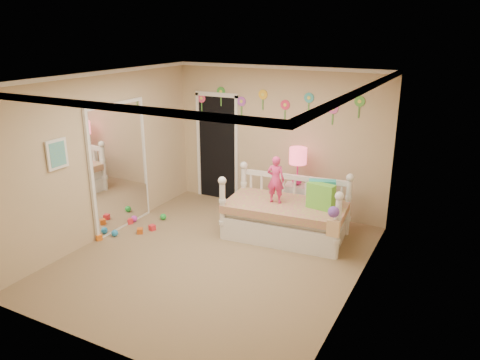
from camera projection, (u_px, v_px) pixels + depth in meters
The scene contains 18 objects.
floor at pixel (215, 259), 6.77m from camera, with size 4.00×4.50×0.01m, color #7F684C.
ceiling at pixel (211, 78), 5.95m from camera, with size 4.00×4.50×0.01m, color white.
back_wall at pixel (278, 140), 8.25m from camera, with size 4.00×0.01×2.60m, color tan.
left_wall at pixel (103, 156), 7.24m from camera, with size 0.01×4.50×2.60m, color tan.
right_wall at pixel (359, 197), 5.48m from camera, with size 0.01×4.50×2.60m, color tan.
crown_molding at pixel (212, 80), 5.96m from camera, with size 4.00×4.50×0.06m, color white, non-canonical shape.
daybed at pixel (286, 206), 7.33m from camera, with size 1.91×1.03×1.03m, color white, non-canonical shape.
pillow_turquoise at pixel (322, 193), 7.17m from camera, with size 0.41×0.14×0.41m, color #23A2B1.
pillow_lime at pixel (321, 196), 7.03m from camera, with size 0.42×0.16×0.40m, color #6CCF3F.
child at pixel (276, 180), 7.22m from camera, with size 0.28×0.18×0.76m, color #F43782.
nightstand at pixel (296, 202), 8.04m from camera, with size 0.39×0.30×0.65m, color white.
table_lamp at pixel (298, 160), 7.80m from camera, with size 0.30×0.30×0.65m.
closet_doorway at pixel (217, 147), 8.88m from camera, with size 0.90×0.04×2.07m, color black.
flower_decals at pixel (274, 104), 8.08m from camera, with size 3.40×0.02×0.50m, color #B2668C, non-canonical shape.
mirror_closet at pixel (120, 167), 7.56m from camera, with size 0.07×1.30×2.10m, color white.
wall_picture at pixel (57, 154), 6.39m from camera, with size 0.05×0.34×0.42m, color white.
hanging_bag at pixel (332, 222), 6.45m from camera, with size 0.20×0.16×0.36m, color beige, non-canonical shape.
toy_scatter at pixel (131, 227), 7.70m from camera, with size 0.80×1.30×0.11m, color #996666, non-canonical shape.
Camera 1 is at (3.14, -5.20, 3.22)m, focal length 34.70 mm.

